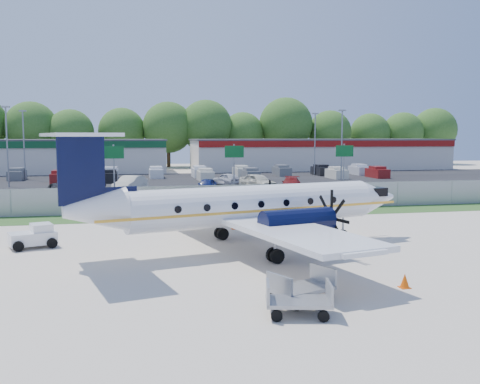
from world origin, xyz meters
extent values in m
plane|color=beige|center=(0.00, 0.00, 0.00)|extent=(170.00, 170.00, 0.00)
cube|color=#2D561E|center=(0.00, 12.00, 0.01)|extent=(170.00, 4.00, 0.02)
cube|color=black|center=(0.00, 19.00, 0.01)|extent=(170.00, 8.00, 0.02)
cube|color=black|center=(0.00, 40.00, 0.01)|extent=(170.00, 32.00, 0.02)
cube|color=gray|center=(0.00, 14.00, 1.00)|extent=(120.00, 0.02, 1.90)
cube|color=gray|center=(0.00, 14.00, 1.98)|extent=(120.00, 0.06, 0.06)
cube|color=gray|center=(0.00, 14.00, 0.05)|extent=(120.00, 0.06, 0.06)
cube|color=silver|center=(-24.00, 62.00, 2.50)|extent=(46.00, 12.00, 5.00)
cube|color=#474749|center=(-24.00, 62.00, 5.12)|extent=(46.40, 12.40, 0.24)
cube|color=#0F4723|center=(-24.00, 55.90, 4.50)|extent=(46.00, 0.20, 1.00)
cube|color=silver|center=(26.00, 62.00, 2.50)|extent=(44.00, 12.00, 5.00)
cube|color=#474749|center=(26.00, 62.00, 5.12)|extent=(44.40, 12.40, 0.24)
cube|color=maroon|center=(26.00, 55.90, 4.50)|extent=(44.00, 0.20, 1.00)
cylinder|color=gray|center=(-8.00, 23.00, 2.50)|extent=(0.14, 0.14, 5.00)
cube|color=#0C5923|center=(-8.00, 22.85, 4.30)|extent=(1.80, 0.08, 1.10)
cylinder|color=gray|center=(3.00, 23.00, 2.50)|extent=(0.14, 0.14, 5.00)
cube|color=#0C5923|center=(3.00, 22.85, 4.30)|extent=(1.80, 0.08, 1.10)
cylinder|color=gray|center=(14.00, 23.00, 2.50)|extent=(0.14, 0.14, 5.00)
cube|color=#0C5923|center=(14.00, 22.85, 4.30)|extent=(1.80, 0.08, 1.10)
cylinder|color=gray|center=(-20.00, 38.00, 4.50)|extent=(0.18, 0.18, 9.00)
cube|color=gray|center=(-20.00, 38.00, 9.00)|extent=(0.90, 0.35, 0.18)
cylinder|color=gray|center=(20.00, 38.00, 4.50)|extent=(0.18, 0.18, 9.00)
cube|color=gray|center=(20.00, 38.00, 9.00)|extent=(0.90, 0.35, 0.18)
cylinder|color=gray|center=(-20.00, 48.00, 4.50)|extent=(0.18, 0.18, 9.00)
cube|color=gray|center=(-20.00, 48.00, 9.00)|extent=(0.90, 0.35, 0.18)
cylinder|color=gray|center=(20.00, 48.00, 4.50)|extent=(0.18, 0.18, 9.00)
cube|color=gray|center=(20.00, 48.00, 9.00)|extent=(0.90, 0.35, 0.18)
cylinder|color=white|center=(-0.51, -0.08, 2.27)|extent=(13.31, 5.07, 2.01)
cone|color=white|center=(7.04, 1.75, 2.27)|extent=(2.73, 2.50, 2.01)
cone|color=white|center=(-8.26, -1.97, 2.48)|extent=(3.14, 2.60, 2.01)
cube|color=black|center=(6.83, 1.70, 2.64)|extent=(1.25, 1.56, 0.48)
cube|color=white|center=(-1.02, -0.21, 1.69)|extent=(7.68, 18.87, 0.23)
cylinder|color=black|center=(0.83, -2.91, 1.85)|extent=(3.77, 1.98, 1.16)
cylinder|color=black|center=(-0.62, 3.04, 1.85)|extent=(3.77, 1.98, 1.16)
cube|color=black|center=(-8.77, -2.09, 4.28)|extent=(2.00, 0.66, 3.06)
cube|color=white|center=(-8.88, -2.12, 5.81)|extent=(4.01, 6.96, 0.15)
cylinder|color=gray|center=(4.83, 1.21, 0.69)|extent=(0.13, 0.13, 1.37)
cylinder|color=black|center=(4.83, 1.21, 0.30)|extent=(0.62, 0.32, 0.59)
cylinder|color=black|center=(-0.30, -3.19, 0.34)|extent=(0.76, 0.57, 0.68)
cylinder|color=black|center=(-1.75, 2.77, 0.34)|extent=(0.76, 0.57, 0.68)
cube|color=white|center=(-11.69, 2.65, 0.50)|extent=(2.57, 2.02, 0.63)
cube|color=white|center=(-11.26, 2.80, 0.99)|extent=(1.32, 1.43, 0.45)
cube|color=black|center=(-10.88, 2.93, 1.01)|extent=(0.48, 0.99, 0.36)
cylinder|color=black|center=(-12.22, 1.72, 0.27)|extent=(0.58, 0.37, 0.54)
cylinder|color=black|center=(-12.69, 3.05, 0.27)|extent=(0.58, 0.37, 0.54)
cylinder|color=black|center=(-10.69, 2.25, 0.27)|extent=(0.58, 0.37, 0.54)
cylinder|color=black|center=(-11.15, 3.58, 0.27)|extent=(0.58, 0.37, 0.54)
cube|color=gray|center=(-0.95, -8.95, 0.48)|extent=(2.48, 2.05, 0.13)
cube|color=gray|center=(-1.88, -9.36, 0.80)|extent=(0.60, 1.21, 0.64)
cube|color=gray|center=(-0.02, -8.54, 0.80)|extent=(0.60, 1.21, 0.64)
cylinder|color=black|center=(-1.39, -9.79, 0.19)|extent=(0.41, 0.27, 0.39)
cylinder|color=black|center=(-1.87, -8.72, 0.19)|extent=(0.41, 0.27, 0.39)
cylinder|color=black|center=(-0.02, -9.18, 0.19)|extent=(0.41, 0.27, 0.39)
cylinder|color=black|center=(-0.50, -8.11, 0.19)|extent=(0.41, 0.27, 0.39)
cube|color=gray|center=(-1.51, -10.30, 0.47)|extent=(2.30, 1.68, 0.12)
cube|color=gray|center=(-2.47, -10.09, 0.78)|extent=(0.36, 1.24, 0.62)
cube|color=gray|center=(-0.55, -10.52, 0.78)|extent=(0.36, 1.24, 0.62)
cylinder|color=black|center=(-2.35, -10.70, 0.19)|extent=(0.39, 0.20, 0.37)
cylinder|color=black|center=(-2.09, -9.59, 0.19)|extent=(0.39, 0.20, 0.37)
cylinder|color=black|center=(-0.93, -11.02, 0.19)|extent=(0.39, 0.20, 0.37)
cylinder|color=black|center=(-0.67, -9.91, 0.19)|extent=(0.39, 0.20, 0.37)
cone|color=#F45507|center=(3.45, -8.09, 0.28)|extent=(0.37, 0.37, 0.55)
cube|color=#F45507|center=(3.45, -8.09, 0.02)|extent=(0.39, 0.39, 0.03)
cone|color=#F45507|center=(-0.34, 5.91, 0.29)|extent=(0.39, 0.39, 0.59)
cube|color=#F45507|center=(-0.34, 5.91, 0.02)|extent=(0.41, 0.41, 0.03)
imported|color=maroon|center=(-14.26, 16.73, 0.00)|extent=(5.28, 3.26, 1.68)
imported|color=beige|center=(11.32, 19.82, 0.00)|extent=(3.92, 1.61, 1.33)
imported|color=black|center=(-12.42, 29.74, 0.00)|extent=(4.75, 6.55, 1.66)
imported|color=beige|center=(-6.60, 29.34, 0.00)|extent=(3.80, 5.45, 1.70)
imported|color=navy|center=(1.17, 28.31, 0.00)|extent=(2.94, 4.36, 1.38)
imported|color=beige|center=(6.97, 29.76, 0.00)|extent=(3.76, 5.41, 1.71)
imported|color=maroon|center=(10.29, 28.39, 0.00)|extent=(3.46, 5.09, 1.37)
imported|color=black|center=(-10.64, 35.14, 0.00)|extent=(3.30, 4.60, 1.45)
imported|color=silver|center=(4.58, 35.13, 0.00)|extent=(3.23, 4.67, 1.48)
camera|label=1|loc=(-6.78, -26.23, 5.76)|focal=40.00mm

